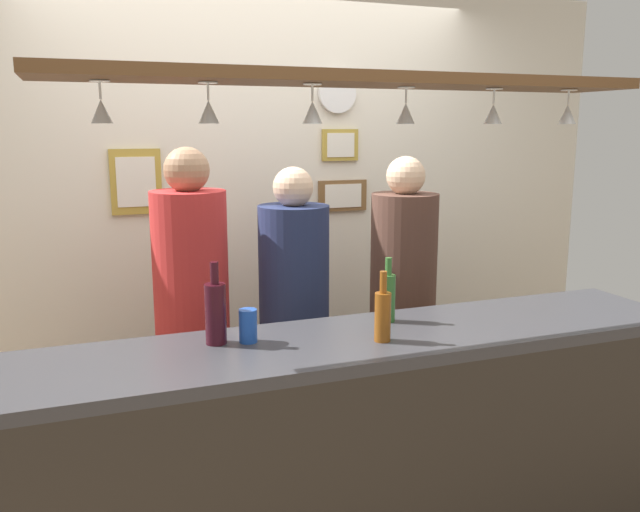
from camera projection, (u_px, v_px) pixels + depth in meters
back_wall at (258, 218)px, 3.72m from camera, size 4.40×0.06×2.60m
bar_counter at (379, 439)px, 2.36m from camera, size 2.70×0.55×1.04m
overhead_glass_rack at (360, 79)px, 2.30m from camera, size 2.20×0.36×0.04m
hanging_wineglass_far_left at (101, 110)px, 2.06m from camera, size 0.07×0.07×0.13m
hanging_wineglass_left at (209, 110)px, 2.13m from camera, size 0.07×0.07×0.13m
hanging_wineglass_center_left at (312, 111)px, 2.21m from camera, size 0.07×0.07×0.13m
hanging_wineglass_center at (406, 112)px, 2.39m from camera, size 0.07×0.07×0.13m
hanging_wineglass_center_right at (493, 113)px, 2.48m from camera, size 0.07×0.07×0.13m
hanging_wineglass_right at (567, 113)px, 2.57m from camera, size 0.07×0.07×0.13m
person_left_red_shirt at (192, 298)px, 2.98m from camera, size 0.34×0.34×1.73m
person_middle_navy_shirt at (294, 301)px, 3.17m from camera, size 0.34×0.34×1.63m
person_right_brown_shirt at (403, 286)px, 3.37m from camera, size 0.34×0.34×1.67m
bottle_wine_dark_red at (216, 312)px, 2.33m from camera, size 0.08×0.08×0.30m
bottle_beer_amber_tall at (383, 314)px, 2.36m from camera, size 0.06×0.06×0.26m
bottle_beer_green_import at (388, 296)px, 2.60m from camera, size 0.06×0.06×0.26m
drink_can at (248, 326)px, 2.36m from camera, size 0.07×0.07×0.12m
picture_frame_lower_pair at (343, 196)px, 3.83m from camera, size 0.30×0.02×0.18m
picture_frame_caricature at (136, 182)px, 3.40m from camera, size 0.26×0.02×0.34m
picture_frame_upper_small at (340, 145)px, 3.77m from camera, size 0.22×0.02×0.18m
wall_clock at (337, 93)px, 3.70m from camera, size 0.22×0.03×0.22m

